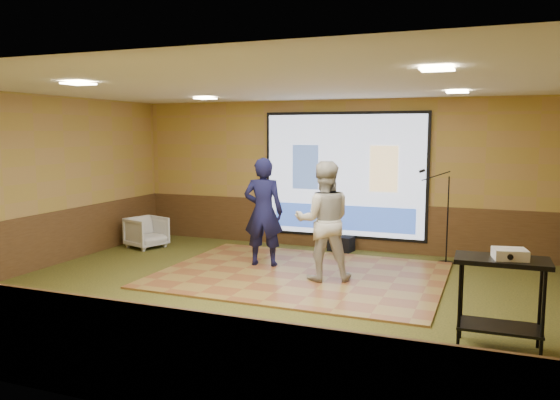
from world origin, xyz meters
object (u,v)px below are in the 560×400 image
at_px(duffel_bag, 341,244).
at_px(projector_screen, 344,177).
at_px(player_right, 323,221).
at_px(mic_stand, 444,236).
at_px(projector, 510,254).
at_px(banquet_chair, 147,232).
at_px(dance_floor, 301,275).
at_px(player_left, 263,212).
at_px(av_table, 501,285).

bearing_deg(duffel_bag, projector_screen, 93.75).
relative_size(player_right, duffel_bag, 3.98).
xyz_separation_m(player_right, mic_stand, (1.68, 1.96, -0.48)).
relative_size(mic_stand, duffel_bag, 3.60).
bearing_deg(projector, banquet_chair, 144.49).
xyz_separation_m(mic_stand, banquet_chair, (-5.78, -0.83, -0.18)).
bearing_deg(dance_floor, mic_stand, 39.95).
bearing_deg(banquet_chair, mic_stand, -62.40).
relative_size(player_left, player_right, 1.01).
distance_m(projector_screen, player_right, 2.52).
distance_m(dance_floor, duffel_bag, 2.08).
relative_size(av_table, banquet_chair, 1.46).
relative_size(projector_screen, av_table, 3.26).
bearing_deg(projector_screen, duffel_bag, -86.25).
bearing_deg(banquet_chair, player_left, -82.62).
relative_size(projector_screen, dance_floor, 0.73).
bearing_deg(mic_stand, dance_floor, -153.62).
relative_size(projector_screen, banquet_chair, 4.75).
relative_size(player_left, av_table, 1.86).
height_order(projector_screen, banquet_chair, projector_screen).
bearing_deg(av_table, player_left, 147.13).
relative_size(player_left, projector, 5.63).
bearing_deg(duffel_bag, banquet_chair, -163.45).
distance_m(av_table, banquet_chair, 7.37).
relative_size(player_left, banquet_chair, 2.71).
height_order(player_left, av_table, player_left).
distance_m(banquet_chair, duffel_bag, 3.97).
bearing_deg(banquet_chair, dance_floor, -85.01).
distance_m(player_right, mic_stand, 2.62).
bearing_deg(projector_screen, player_right, -82.66).
xyz_separation_m(mic_stand, duffel_bag, (-1.98, 0.30, -0.35)).
height_order(projector, banquet_chair, projector).
height_order(projector, duffel_bag, projector).
xyz_separation_m(dance_floor, banquet_chair, (-3.67, 0.94, 0.30)).
bearing_deg(mic_stand, player_left, -167.33).
bearing_deg(player_right, projector_screen, -103.98).
bearing_deg(player_left, duffel_bag, -128.99).
bearing_deg(player_left, player_right, 146.80).
bearing_deg(av_table, banquet_chair, 155.25).
height_order(dance_floor, player_right, player_right).
height_order(player_right, av_table, player_right).
bearing_deg(mic_stand, banquet_chair, 174.60).
height_order(mic_stand, banquet_chair, mic_stand).
xyz_separation_m(av_table, projector, (0.07, -0.03, 0.35)).
relative_size(mic_stand, banquet_chair, 2.43).
xyz_separation_m(dance_floor, av_table, (3.02, -2.14, 0.71)).
bearing_deg(av_table, projector, -20.09).
distance_m(dance_floor, banquet_chair, 3.80).
height_order(av_table, banquet_chair, av_table).
xyz_separation_m(dance_floor, projector, (3.09, -2.16, 1.06)).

